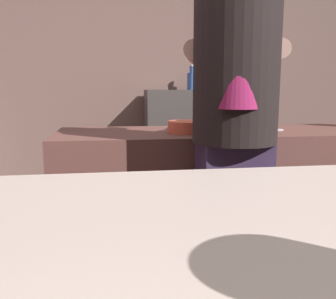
% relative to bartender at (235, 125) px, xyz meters
% --- Properties ---
extents(wall_back, '(5.20, 0.10, 2.70)m').
position_rel_bartender_xyz_m(wall_back, '(-0.08, 1.98, 0.34)').
color(wall_back, brown).
rests_on(wall_back, ground).
extents(prep_counter, '(2.10, 0.60, 0.93)m').
position_rel_bartender_xyz_m(prep_counter, '(0.27, 0.46, -0.54)').
color(prep_counter, brown).
rests_on(prep_counter, ground).
extents(back_shelf, '(0.84, 0.36, 1.15)m').
position_rel_bartender_xyz_m(back_shelf, '(0.21, 1.70, -0.43)').
color(back_shelf, '#3E3836').
rests_on(back_shelf, ground).
extents(bartender, '(0.49, 0.55, 1.73)m').
position_rel_bartender_xyz_m(bartender, '(0.00, 0.00, 0.00)').
color(bartender, '#32233F').
rests_on(bartender, ground).
extents(mixing_bowl, '(0.21, 0.21, 0.06)m').
position_rel_bartender_xyz_m(mixing_bowl, '(-0.11, 0.39, -0.05)').
color(mixing_bowl, '#CA5138').
rests_on(mixing_bowl, prep_counter).
extents(chefs_knife, '(0.24, 0.03, 0.01)m').
position_rel_bartender_xyz_m(chefs_knife, '(0.28, 0.41, -0.07)').
color(chefs_knife, silver).
rests_on(chefs_knife, prep_counter).
extents(bottle_soy, '(0.07, 0.07, 0.21)m').
position_rel_bartender_xyz_m(bottle_soy, '(0.20, 1.79, 0.22)').
color(bottle_soy, '#2954A2').
rests_on(bottle_soy, back_shelf).
extents(bottle_olive_oil, '(0.07, 0.07, 0.25)m').
position_rel_bartender_xyz_m(bottle_olive_oil, '(0.42, 1.76, 0.23)').
color(bottle_olive_oil, black).
rests_on(bottle_olive_oil, back_shelf).
extents(bottle_vinegar, '(0.05, 0.05, 0.23)m').
position_rel_bartender_xyz_m(bottle_vinegar, '(0.52, 1.68, 0.23)').
color(bottle_vinegar, '#4B862C').
rests_on(bottle_vinegar, back_shelf).
extents(bottle_hot_sauce, '(0.06, 0.06, 0.20)m').
position_rel_bartender_xyz_m(bottle_hot_sauce, '(0.18, 1.65, 0.22)').
color(bottle_hot_sauce, '#2D539C').
rests_on(bottle_hot_sauce, back_shelf).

